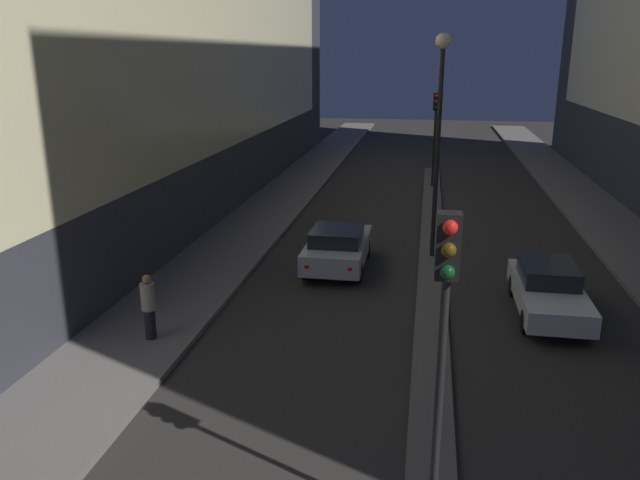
% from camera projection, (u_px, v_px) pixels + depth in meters
% --- Properties ---
extents(building_left, '(6.01, 44.84, 18.05)m').
position_uv_depth(building_left, '(162.00, 4.00, 26.69)').
color(building_left, '#383842').
rests_on(building_left, ground).
extents(median_strip, '(0.88, 33.81, 0.12)m').
position_uv_depth(median_strip, '(432.00, 249.00, 23.06)').
color(median_strip, '#56544F').
rests_on(median_strip, ground).
extents(traffic_light_near, '(0.32, 0.42, 4.91)m').
position_uv_depth(traffic_light_near, '(445.00, 309.00, 8.35)').
color(traffic_light_near, black).
rests_on(traffic_light_near, median_strip).
extents(traffic_light_mid, '(0.32, 0.42, 4.91)m').
position_uv_depth(traffic_light_mid, '(435.00, 119.00, 32.76)').
color(traffic_light_mid, black).
rests_on(traffic_light_mid, median_strip).
extents(street_lamp, '(0.51, 0.51, 7.51)m').
position_uv_depth(street_lamp, '(440.00, 108.00, 20.63)').
color(street_lamp, black).
rests_on(street_lamp, median_strip).
extents(car_left_lane, '(1.91, 4.14, 1.46)m').
position_uv_depth(car_left_lane, '(338.00, 247.00, 20.93)').
color(car_left_lane, '#B2B2B7').
rests_on(car_left_lane, ground).
extents(car_right_lane, '(1.71, 4.32, 1.39)m').
position_uv_depth(car_right_lane, '(548.00, 290.00, 17.23)').
color(car_right_lane, silver).
rests_on(car_right_lane, ground).
extents(pedestrian_on_left_sidewalk, '(0.36, 0.36, 1.68)m').
position_uv_depth(pedestrian_on_left_sidewalk, '(149.00, 305.00, 15.34)').
color(pedestrian_on_left_sidewalk, black).
rests_on(pedestrian_on_left_sidewalk, sidewalk_left).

